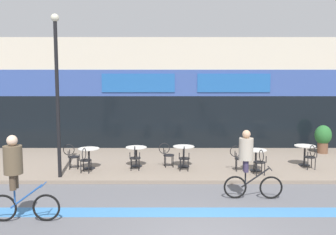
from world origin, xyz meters
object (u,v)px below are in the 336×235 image
(bistro_table_4, at_px, (303,151))
(cafe_chair_2_side, at_px, (165,153))
(bistro_table_2, at_px, (182,152))
(cafe_chair_0_near, at_px, (83,158))
(bistro_table_0, at_px, (87,154))
(cafe_chair_0_side, at_px, (70,155))
(cafe_chair_4_near, at_px, (309,155))
(cyclist_0, at_px, (246,160))
(bistro_table_1, at_px, (135,152))
(cafe_chair_3_near, at_px, (259,160))
(lamp_post, at_px, (55,85))
(cafe_chair_2_near, at_px, (183,157))
(planter_pot, at_px, (321,137))
(cyclist_1, at_px, (14,171))
(bistro_table_3, at_px, (254,156))
(cafe_chair_3_side, at_px, (237,156))

(bistro_table_4, relative_size, cafe_chair_2_side, 0.86)
(bistro_table_2, bearing_deg, cafe_chair_0_near, -165.31)
(bistro_table_0, bearing_deg, cafe_chair_0_side, -179.33)
(bistro_table_2, height_order, cafe_chair_0_near, cafe_chair_0_near)
(cafe_chair_0_near, distance_m, cafe_chair_4_near, 8.04)
(cafe_chair_0_near, xyz_separation_m, cafe_chair_4_near, (8.02, 0.50, 0.00))
(cafe_chair_0_side, height_order, cyclist_0, cyclist_0)
(bistro_table_2, xyz_separation_m, cafe_chair_0_near, (-3.46, -0.91, -0.04))
(bistro_table_4, bearing_deg, bistro_table_1, -178.59)
(bistro_table_1, xyz_separation_m, bistro_table_4, (6.31, 0.16, 0.02))
(cafe_chair_3_near, xyz_separation_m, lamp_post, (-6.75, -0.22, 2.56))
(cafe_chair_2_near, bearing_deg, cafe_chair_0_near, 99.45)
(cafe_chair_2_near, distance_m, planter_pot, 6.86)
(bistro_table_0, distance_m, lamp_post, 2.88)
(cyclist_0, bearing_deg, cyclist_1, -161.93)
(bistro_table_1, xyz_separation_m, bistro_table_2, (1.76, -0.07, 0.03))
(bistro_table_3, relative_size, cafe_chair_3_near, 0.84)
(bistro_table_1, height_order, cafe_chair_0_side, cafe_chair_0_side)
(bistro_table_0, distance_m, cafe_chair_0_near, 0.63)
(bistro_table_0, bearing_deg, planter_pot, 16.02)
(bistro_table_4, bearing_deg, bistro_table_2, -177.23)
(bistro_table_4, distance_m, cafe_chair_2_near, 4.64)
(cafe_chair_3_side, xyz_separation_m, cyclist_0, (-0.22, -2.74, 0.50))
(cafe_chair_0_side, height_order, cafe_chair_2_side, same)
(bistro_table_4, distance_m, cafe_chair_4_near, 0.63)
(cafe_chair_3_near, xyz_separation_m, cyclist_0, (-0.85, -2.11, 0.50))
(cafe_chair_4_near, bearing_deg, cyclist_0, 128.92)
(bistro_table_2, distance_m, cafe_chair_2_side, 0.63)
(cafe_chair_4_near, bearing_deg, bistro_table_0, 82.62)
(cafe_chair_2_side, xyz_separation_m, cyclist_0, (2.32, -3.30, 0.50))
(cafe_chair_4_near, bearing_deg, planter_pot, -34.91)
(cyclist_0, bearing_deg, bistro_table_3, 74.61)
(cafe_chair_4_near, height_order, cyclist_1, cyclist_1)
(bistro_table_0, relative_size, cafe_chair_4_near, 0.85)
(bistro_table_2, relative_size, cafe_chair_3_side, 0.88)
(bistro_table_3, bearing_deg, bistro_table_0, 177.15)
(planter_pot, bearing_deg, bistro_table_1, -163.05)
(bistro_table_0, xyz_separation_m, cafe_chair_2_near, (3.44, -0.34, -0.02))
(bistro_table_3, height_order, cafe_chair_4_near, cafe_chair_4_near)
(bistro_table_0, distance_m, cafe_chair_2_side, 2.84)
(bistro_table_0, xyz_separation_m, cyclist_0, (5.15, -3.03, 0.48))
(bistro_table_0, bearing_deg, bistro_table_4, 3.59)
(cafe_chair_3_near, bearing_deg, cyclist_0, 151.04)
(cafe_chair_0_side, bearing_deg, cyclist_1, -97.50)
(bistro_table_4, height_order, cafe_chair_2_side, cafe_chair_2_side)
(cyclist_1, bearing_deg, bistro_table_1, 62.68)
(cafe_chair_2_near, distance_m, cafe_chair_4_near, 4.57)
(bistro_table_3, height_order, cafe_chair_0_near, cafe_chair_0_near)
(cafe_chair_2_side, distance_m, cyclist_0, 4.07)
(cafe_chair_3_side, relative_size, lamp_post, 0.17)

